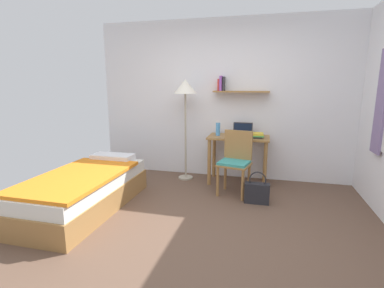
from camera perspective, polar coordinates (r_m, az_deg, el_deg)
The scene contains 10 objects.
ground_plane at distance 3.25m, azimuth 1.46°, elevation -16.87°, with size 5.28×5.28×0.00m, color brown.
wall_back at distance 4.86m, azimuth 6.99°, elevation 8.63°, with size 4.40×0.27×2.60m.
bed at distance 3.93m, azimuth -20.45°, elevation -8.62°, with size 0.89×1.87×0.54m.
desk at distance 4.60m, azimuth 9.15°, elevation -0.46°, with size 0.94×0.52×0.76m.
desk_chair at distance 4.15m, azimuth 8.59°, elevation -3.06°, with size 0.50×0.46×0.91m.
standing_lamp at distance 4.66m, azimuth -1.34°, elevation 10.12°, with size 0.37×0.37×1.63m.
laptop at distance 4.63m, azimuth 9.97°, elevation 2.26°, with size 0.31×0.21×0.20m.
water_bottle at distance 4.59m, azimuth 5.17°, elevation 2.94°, with size 0.07×0.07×0.21m, color #4C99DB.
book_stack at distance 4.51m, azimuth 12.92°, elevation 1.70°, with size 0.18×0.24×0.07m.
handbag at distance 3.97m, azimuth 12.75°, elevation -9.32°, with size 0.32×0.12×0.44m.
Camera 1 is at (0.63, -2.78, 1.55)m, focal length 26.93 mm.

